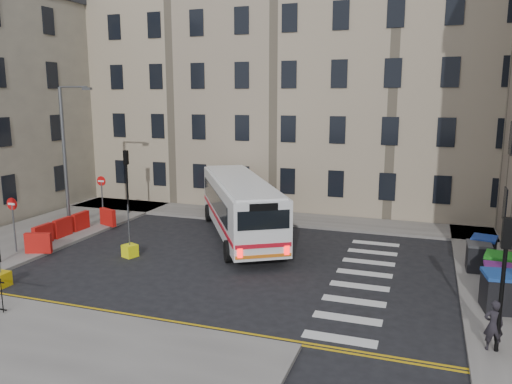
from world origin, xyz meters
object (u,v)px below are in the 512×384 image
Objects in this scene: pedestrian at (494,325)px; bollard_yellow at (130,251)px; wheelie_bin_b at (497,282)px; bollard_chevron at (1,279)px; wheelie_bin_d at (478,257)px; wheelie_bin_e at (483,251)px; wheelie_bin_c at (498,270)px; wheelie_bin_a at (499,291)px; bus at (240,205)px; streetlamp at (65,156)px.

pedestrian is 16.16m from bollard_yellow.
wheelie_bin_b is 2.10× the size of bollard_chevron.
wheelie_bin_e is at bearing 72.10° from wheelie_bin_d.
wheelie_bin_b is at bearing -85.61° from wheelie_bin_c.
wheelie_bin_b is 0.80× the size of pedestrian.
wheelie_bin_a is at bearing -4.62° from bollard_yellow.
wheelie_bin_d is (-0.32, 4.23, -0.06)m from wheelie_bin_a.
pedestrian is (-0.51, -3.20, 0.09)m from wheelie_bin_a.
bollard_yellow is (-15.98, -3.84, -0.51)m from wheelie_bin_e.
pedestrian is (-0.19, -7.43, 0.16)m from wheelie_bin_d.
bus is 13.80m from wheelie_bin_a.
streetlamp reaches higher than bollard_chevron.
bollard_yellow is (-15.51, 4.50, -0.64)m from pedestrian.
bollard_chevron is (-19.11, -6.29, -0.51)m from wheelie_bin_c.
wheelie_bin_c reaches higher than wheelie_bin_d.
wheelie_bin_a is at bearing -109.58° from pedestrian.
pedestrian is at bearing 1.70° from bollard_chevron.
bollard_yellow and bollard_chevron have the same top height.
wheelie_bin_b is 19.57m from bollard_chevron.
wheelie_bin_b reaches higher than bollard_yellow.
pedestrian is (21.48, -7.46, -3.40)m from streetlamp.
wheelie_bin_b is (0.09, 1.18, -0.06)m from wheelie_bin_a.
wheelie_bin_c is at bearing -71.67° from wheelie_bin_d.
wheelie_bin_c is at bearing -108.20° from pedestrian.
wheelie_bin_b reaches higher than wheelie_bin_d.
bollard_yellow is at bearing 167.55° from wheelie_bin_a.
bollard_chevron is at bearing -119.18° from bollard_yellow.
wheelie_bin_a is 1.11× the size of wheelie_bin_d.
wheelie_bin_e is at bearing 108.48° from wheelie_bin_c.
wheelie_bin_d is at bearing 86.51° from wheelie_bin_a.
pedestrian is 2.62× the size of bollard_yellow.
wheelie_bin_d is 0.94m from wheelie_bin_e.
wheelie_bin_d is 15.98m from bollard_yellow.
wheelie_bin_e reaches higher than wheelie_bin_b.
bus reaches higher than bollard_chevron.
bollard_chevron is at bearing -157.52° from wheelie_bin_d.
streetlamp is at bearing 160.89° from bus.
wheelie_bin_c is 2.61m from wheelie_bin_e.
wheelie_bin_a is (12.23, -6.32, -0.98)m from bus.
wheelie_bin_d is at bearing -0.06° from streetlamp.
wheelie_bin_c reaches higher than wheelie_bin_b.
bollard_chevron is (-18.84, -3.75, -0.54)m from wheelie_bin_a.
streetlamp is 22.99m from pedestrian.
wheelie_bin_e is 2.29× the size of bollard_chevron.
bus is 13.39m from wheelie_bin_b.
bollard_chevron is (-18.93, -4.92, -0.49)m from wheelie_bin_b.
wheelie_bin_e is 20.80m from bollard_chevron.
wheelie_bin_e is at bearing -103.69° from pedestrian.
wheelie_bin_b is at bearing -0.42° from bollard_yellow.
wheelie_bin_d is (11.91, -2.09, -1.05)m from bus.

